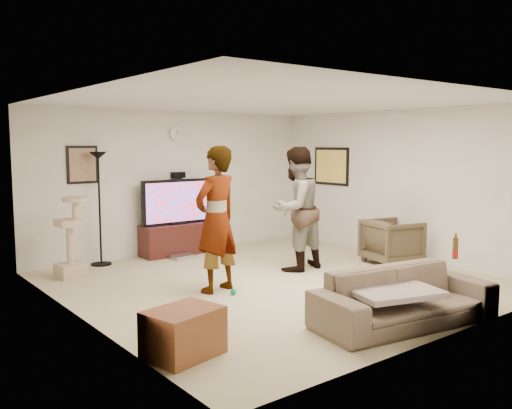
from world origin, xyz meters
TOP-DOWN VIEW (x-y plane):
  - floor at (0.00, 0.00)m, footprint 5.50×5.50m
  - ceiling at (0.00, 0.00)m, footprint 5.50×5.50m
  - wall_back at (0.00, 2.75)m, footprint 5.50×0.04m
  - wall_front at (0.00, -2.75)m, footprint 5.50×0.04m
  - wall_left at (-2.75, 0.00)m, footprint 0.04×5.50m
  - wall_right at (2.75, 0.00)m, footprint 0.04×5.50m
  - wall_clock at (0.00, 2.72)m, footprint 0.26×0.04m
  - wall_speaker at (0.00, 2.69)m, footprint 0.25×0.10m
  - picture_back at (-1.70, 2.73)m, footprint 0.42×0.03m
  - picture_right at (2.73, 1.60)m, footprint 0.03×0.78m
  - tv_stand at (-0.14, 2.50)m, footprint 1.29×0.45m
  - console_box at (-0.26, 2.11)m, footprint 0.40×0.30m
  - tv at (-0.14, 2.50)m, footprint 1.31×0.08m
  - tv_screen at (-0.14, 2.46)m, footprint 1.21×0.01m
  - floor_lamp at (-1.53, 2.52)m, footprint 0.32×0.32m
  - cat_tree at (-2.18, 2.02)m, footprint 0.40×0.40m
  - person_left at (-0.93, 0.08)m, footprint 0.78×0.60m
  - person_right at (0.71, 0.36)m, footprint 1.00×0.82m
  - sofa at (-0.09, -2.26)m, footprint 2.14×1.12m
  - throw_blanket at (-0.29, -2.26)m, footprint 1.06×0.92m
  - beer_bottle at (0.85, -2.26)m, footprint 0.06×0.06m
  - armchair at (2.22, -0.28)m, footprint 0.95×0.93m
  - side_table at (-2.40, -1.57)m, footprint 0.75×0.63m
  - toy_ball at (-0.87, -0.20)m, footprint 0.08×0.08m

SIDE VIEW (x-z plane):
  - floor at x=0.00m, z-range -0.02..0.00m
  - console_box at x=-0.26m, z-range 0.00..0.07m
  - toy_ball at x=-0.87m, z-range 0.00..0.08m
  - side_table at x=-2.40m, z-range 0.00..0.44m
  - tv_stand at x=-0.14m, z-range 0.00..0.54m
  - sofa at x=-0.09m, z-range 0.00..0.59m
  - armchair at x=2.22m, z-range 0.00..0.72m
  - throw_blanket at x=-0.29m, z-range 0.37..0.43m
  - cat_tree at x=-2.18m, z-range 0.00..1.17m
  - beer_bottle at x=0.85m, z-range 0.59..0.84m
  - floor_lamp at x=-1.53m, z-range 0.00..1.80m
  - tv at x=-0.14m, z-range 0.54..1.32m
  - tv_screen at x=-0.14m, z-range 0.58..1.27m
  - person_right at x=0.71m, z-range 0.00..1.89m
  - person_left at x=-0.93m, z-range 0.00..1.91m
  - wall_back at x=0.00m, z-range 0.00..2.50m
  - wall_front at x=0.00m, z-range 0.00..2.50m
  - wall_left at x=-2.75m, z-range 0.00..2.50m
  - wall_right at x=2.75m, z-range 0.00..2.50m
  - wall_speaker at x=0.00m, z-range 1.33..1.43m
  - picture_right at x=2.73m, z-range 1.19..1.81m
  - picture_back at x=-1.70m, z-range 1.34..1.86m
  - wall_clock at x=0.00m, z-range 1.97..2.23m
  - ceiling at x=0.00m, z-range 2.50..2.52m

